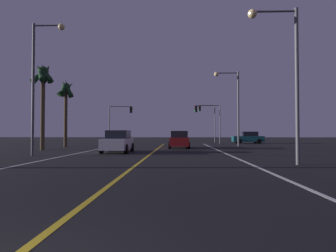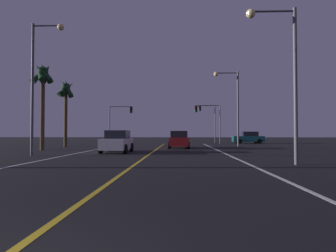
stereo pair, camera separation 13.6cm
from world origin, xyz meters
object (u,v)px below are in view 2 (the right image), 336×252
at_px(traffic_light_far_right, 208,115).
at_px(street_lamp_left_mid, 39,73).
at_px(traffic_light_near_left, 121,116).
at_px(street_lamp_right_near, 283,63).
at_px(traffic_light_near_right, 208,115).
at_px(car_ahead_far, 179,140).
at_px(street_lamp_right_far, 232,99).
at_px(palm_tree_left_mid, 43,80).
at_px(palm_tree_left_far, 66,94).
at_px(car_crossing_side, 248,138).
at_px(car_oncoming, 117,142).

xyz_separation_m(traffic_light_far_right, street_lamp_left_mid, (-13.71, -27.09, 1.13)).
relative_size(traffic_light_near_left, street_lamp_right_near, 0.71).
bearing_deg(traffic_light_near_right, street_lamp_left_mid, 58.61).
bearing_deg(car_ahead_far, street_lamp_right_near, -161.18).
bearing_deg(street_lamp_right_far, street_lamp_left_mid, 31.02).
distance_m(traffic_light_near_right, palm_tree_left_mid, 22.32).
height_order(traffic_light_near_right, palm_tree_left_mid, palm_tree_left_mid).
height_order(street_lamp_right_far, palm_tree_left_far, palm_tree_left_far).
relative_size(car_crossing_side, traffic_light_far_right, 0.72).
bearing_deg(traffic_light_near_left, car_crossing_side, 4.12).
height_order(car_oncoming, street_lamp_right_far, street_lamp_right_far).
relative_size(car_oncoming, street_lamp_right_far, 0.59).
height_order(traffic_light_near_right, traffic_light_far_right, traffic_light_far_right).
xyz_separation_m(street_lamp_right_near, street_lamp_right_far, (0.00, 13.27, -0.09)).
xyz_separation_m(car_ahead_far, street_lamp_left_mid, (-9.20, -9.78, 4.67)).
distance_m(car_ahead_far, traffic_light_near_left, 14.72).
distance_m(street_lamp_right_near, street_lamp_left_mid, 14.95).
bearing_deg(palm_tree_left_far, street_lamp_right_far, -11.41).
relative_size(car_crossing_side, traffic_light_near_right, 0.80).
height_order(car_crossing_side, car_oncoming, same).
height_order(car_oncoming, traffic_light_near_right, traffic_light_near_right).
bearing_deg(street_lamp_right_far, car_oncoming, 27.28).
xyz_separation_m(traffic_light_near_left, palm_tree_left_mid, (-3.70, -15.55, 2.17)).
bearing_deg(street_lamp_right_near, palm_tree_left_mid, -32.64).
bearing_deg(traffic_light_far_right, palm_tree_left_far, 42.05).
bearing_deg(palm_tree_left_far, traffic_light_far_right, 42.05).
bearing_deg(car_crossing_side, car_oncoming, 52.92).
distance_m(traffic_light_near_right, street_lamp_right_near, 26.38).
bearing_deg(street_lamp_left_mid, car_oncoming, 38.25).
bearing_deg(traffic_light_near_left, traffic_light_near_right, 0.00).
bearing_deg(car_crossing_side, palm_tree_left_mid, 37.70).
bearing_deg(street_lamp_right_near, car_oncoming, -40.41).
bearing_deg(street_lamp_left_mid, street_lamp_right_far, 31.02).
bearing_deg(palm_tree_left_mid, car_ahead_far, 17.42).
xyz_separation_m(car_crossing_side, street_lamp_right_far, (-4.94, -14.38, 3.88)).
relative_size(street_lamp_right_near, street_lamp_right_far, 1.02).
distance_m(traffic_light_near_left, traffic_light_far_right, 13.86).
distance_m(traffic_light_near_right, traffic_light_near_left, 12.18).
bearing_deg(car_ahead_far, palm_tree_left_mid, 107.42).
bearing_deg(car_crossing_side, palm_tree_left_far, 26.24).
height_order(street_lamp_right_far, palm_tree_left_mid, palm_tree_left_mid).
bearing_deg(car_oncoming, car_crossing_side, 142.92).
bearing_deg(palm_tree_left_far, street_lamp_right_near, -44.24).
xyz_separation_m(traffic_light_near_right, palm_tree_left_mid, (-15.88, -15.55, 2.10)).
xyz_separation_m(car_crossing_side, traffic_light_near_left, (-18.10, -1.30, 3.12)).
bearing_deg(car_oncoming, traffic_light_near_left, -169.19).
height_order(car_ahead_far, traffic_light_far_right, traffic_light_far_right).
distance_m(car_crossing_side, car_oncoming, 24.30).
bearing_deg(traffic_light_near_right, palm_tree_left_mid, 44.40).
relative_size(car_crossing_side, traffic_light_near_left, 0.81).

